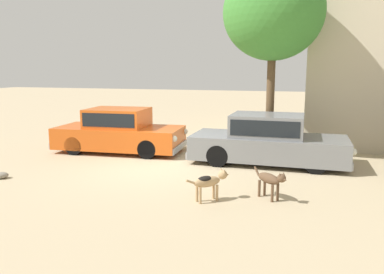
# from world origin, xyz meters

# --- Properties ---
(ground_plane) EXTENTS (80.00, 80.00, 0.00)m
(ground_plane) POSITION_xyz_m (0.00, 0.00, 0.00)
(ground_plane) COLOR tan
(parked_sedan_nearest) EXTENTS (4.47, 2.10, 1.48)m
(parked_sedan_nearest) POSITION_xyz_m (-2.04, 1.61, 0.73)
(parked_sedan_nearest) COLOR #D15619
(parked_sedan_nearest) RESTS_ON ground_plane
(parked_sedan_second) EXTENTS (4.67, 1.86, 1.47)m
(parked_sedan_second) POSITION_xyz_m (2.97, 1.40, 0.73)
(parked_sedan_second) COLOR slate
(parked_sedan_second) RESTS_ON ground_plane
(stray_dog_spotted) EXTENTS (0.82, 0.77, 0.68)m
(stray_dog_spotted) POSITION_xyz_m (2.13, -2.32, 0.44)
(stray_dog_spotted) COLOR tan
(stray_dog_spotted) RESTS_ON ground_plane
(stray_dog_tan) EXTENTS (0.80, 0.73, 0.68)m
(stray_dog_tan) POSITION_xyz_m (3.37, -1.87, 0.44)
(stray_dog_tan) COLOR brown
(stray_dog_tan) RESTS_ON ground_plane
(acacia_tree_left) EXTENTS (3.12, 2.81, 6.00)m
(acacia_tree_left) POSITION_xyz_m (2.90, 2.51, 4.50)
(acacia_tree_left) COLOR brown
(acacia_tree_left) RESTS_ON ground_plane
(rubble_pile) EXTENTS (0.45, 0.41, 0.17)m
(rubble_pile) POSITION_xyz_m (-3.45, -2.24, 0.08)
(rubble_pile) COLOR gray
(rubble_pile) RESTS_ON ground_plane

